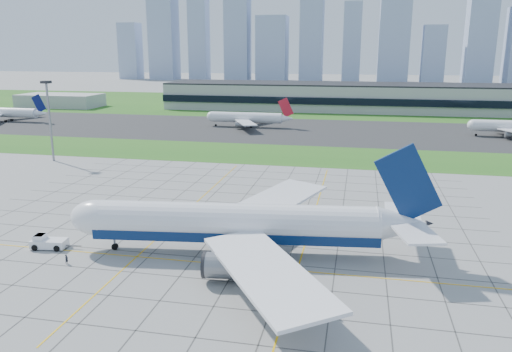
{
  "coord_description": "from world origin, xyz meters",
  "views": [
    {
      "loc": [
        26.72,
        -76.6,
        34.76
      ],
      "look_at": [
        4.24,
        31.26,
        7.0
      ],
      "focal_mm": 35.0,
      "sensor_mm": 36.0,
      "label": 1
    }
  ],
  "objects_px": {
    "pushback_tug": "(48,242)",
    "distant_jet_0": "(3,112)",
    "crew_near": "(67,259)",
    "distant_jet_2": "(510,126)",
    "distant_jet_1": "(247,117)",
    "crew_far": "(332,311)",
    "light_mast": "(49,111)",
    "airliner": "(238,224)"
  },
  "relations": [
    {
      "from": "airliner",
      "to": "distant_jet_2",
      "type": "bearing_deg",
      "value": 53.42
    },
    {
      "from": "crew_far",
      "to": "distant_jet_1",
      "type": "xyz_separation_m",
      "value": [
        -48.89,
        165.21,
        3.56
      ]
    },
    {
      "from": "light_mast",
      "to": "crew_far",
      "type": "bearing_deg",
      "value": -40.48
    },
    {
      "from": "crew_near",
      "to": "distant_jet_1",
      "type": "distance_m",
      "value": 156.98
    },
    {
      "from": "distant_jet_1",
      "to": "crew_far",
      "type": "bearing_deg",
      "value": -73.52
    },
    {
      "from": "crew_far",
      "to": "distant_jet_2",
      "type": "relative_size",
      "value": 0.04
    },
    {
      "from": "light_mast",
      "to": "distant_jet_1",
      "type": "relative_size",
      "value": 0.6
    },
    {
      "from": "distant_jet_0",
      "to": "airliner",
      "type": "bearing_deg",
      "value": -41.97
    },
    {
      "from": "distant_jet_0",
      "to": "distant_jet_1",
      "type": "xyz_separation_m",
      "value": [
        125.17,
        5.9,
        -0.0
      ]
    },
    {
      "from": "distant_jet_1",
      "to": "airliner",
      "type": "bearing_deg",
      "value": -77.89
    },
    {
      "from": "light_mast",
      "to": "crew_near",
      "type": "xyz_separation_m",
      "value": [
        49.82,
        -72.2,
        -15.35
      ]
    },
    {
      "from": "light_mast",
      "to": "crew_far",
      "type": "relative_size",
      "value": 13.9
    },
    {
      "from": "crew_near",
      "to": "distant_jet_2",
      "type": "distance_m",
      "value": 186.51
    },
    {
      "from": "crew_far",
      "to": "distant_jet_0",
      "type": "height_order",
      "value": "distant_jet_0"
    },
    {
      "from": "light_mast",
      "to": "crew_far",
      "type": "xyz_separation_m",
      "value": [
        94.35,
        -80.54,
        -15.26
      ]
    },
    {
      "from": "pushback_tug",
      "to": "crew_far",
      "type": "height_order",
      "value": "pushback_tug"
    },
    {
      "from": "airliner",
      "to": "crew_far",
      "type": "xyz_separation_m",
      "value": [
        17.39,
        -18.4,
        -4.62
      ]
    },
    {
      "from": "airliner",
      "to": "crew_far",
      "type": "bearing_deg",
      "value": -53.6
    },
    {
      "from": "light_mast",
      "to": "crew_near",
      "type": "bearing_deg",
      "value": -55.39
    },
    {
      "from": "airliner",
      "to": "crew_far",
      "type": "relative_size",
      "value": 35.17
    },
    {
      "from": "light_mast",
      "to": "pushback_tug",
      "type": "distance_m",
      "value": 80.45
    },
    {
      "from": "distant_jet_1",
      "to": "distant_jet_2",
      "type": "relative_size",
      "value": 1.0
    },
    {
      "from": "pushback_tug",
      "to": "distant_jet_0",
      "type": "relative_size",
      "value": 0.21
    },
    {
      "from": "pushback_tug",
      "to": "crew_near",
      "type": "relative_size",
      "value": 5.51
    },
    {
      "from": "crew_near",
      "to": "distant_jet_2",
      "type": "xyz_separation_m",
      "value": [
        107.86,
        152.12,
        3.65
      ]
    },
    {
      "from": "light_mast",
      "to": "crew_near",
      "type": "relative_size",
      "value": 15.41
    },
    {
      "from": "crew_near",
      "to": "crew_far",
      "type": "bearing_deg",
      "value": -87.47
    },
    {
      "from": "pushback_tug",
      "to": "light_mast",
      "type": "bearing_deg",
      "value": 115.58
    },
    {
      "from": "airliner",
      "to": "pushback_tug",
      "type": "xyz_separation_m",
      "value": [
        -34.44,
        -4.47,
        -4.42
      ]
    },
    {
      "from": "airliner",
      "to": "pushback_tug",
      "type": "distance_m",
      "value": 35.01
    },
    {
      "from": "distant_jet_1",
      "to": "distant_jet_0",
      "type": "bearing_deg",
      "value": -177.3
    },
    {
      "from": "crew_near",
      "to": "distant_jet_1",
      "type": "xyz_separation_m",
      "value": [
        -4.36,
        156.88,
        3.65
      ]
    },
    {
      "from": "light_mast",
      "to": "airliner",
      "type": "height_order",
      "value": "light_mast"
    },
    {
      "from": "distant_jet_2",
      "to": "crew_near",
      "type": "bearing_deg",
      "value": -125.34
    },
    {
      "from": "distant_jet_2",
      "to": "light_mast",
      "type": "bearing_deg",
      "value": -153.12
    },
    {
      "from": "crew_near",
      "to": "crew_far",
      "type": "xyz_separation_m",
      "value": [
        44.53,
        -8.34,
        0.09
      ]
    },
    {
      "from": "crew_near",
      "to": "crew_far",
      "type": "height_order",
      "value": "crew_far"
    },
    {
      "from": "distant_jet_0",
      "to": "crew_near",
      "type": "bearing_deg",
      "value": -49.37
    },
    {
      "from": "crew_near",
      "to": "distant_jet_0",
      "type": "bearing_deg",
      "value": 53.76
    },
    {
      "from": "crew_near",
      "to": "distant_jet_0",
      "type": "relative_size",
      "value": 0.04
    },
    {
      "from": "crew_far",
      "to": "distant_jet_1",
      "type": "distance_m",
      "value": 172.33
    },
    {
      "from": "crew_far",
      "to": "distant_jet_1",
      "type": "relative_size",
      "value": 0.04
    }
  ]
}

